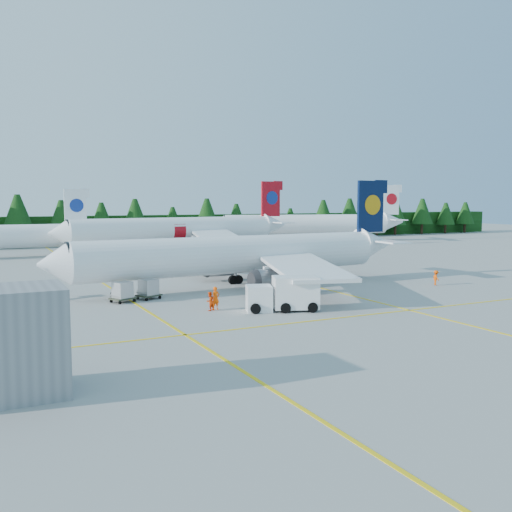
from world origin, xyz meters
name	(u,v)px	position (x,y,z in m)	size (l,w,h in m)	color
ground	(312,304)	(0.00, 0.00, 0.00)	(320.00, 320.00, 0.00)	#9A9B95
taxi_stripe_a	(106,285)	(-14.00, 20.00, 0.01)	(0.25, 120.00, 0.01)	yellow
taxi_stripe_b	(267,275)	(6.00, 20.00, 0.01)	(0.25, 120.00, 0.01)	yellow
taxi_stripe_cross	(351,317)	(0.00, -6.00, 0.01)	(80.00, 0.25, 0.01)	yellow
treeline_hedge	(111,229)	(0.00, 82.00, 3.00)	(220.00, 4.00, 6.00)	black
airliner_navy	(229,256)	(-2.89, 11.70, 3.50)	(40.00, 32.87, 11.63)	white
airliner_red	(172,230)	(5.19, 55.71, 3.92)	(44.78, 36.70, 13.03)	white
airliner_far_right	(301,224)	(39.42, 67.49, 4.01)	(43.16, 14.25, 12.79)	white
service_truck	(283,294)	(-3.74, -1.38, 1.44)	(6.39, 4.08, 2.90)	white
uld_pair	(136,289)	(-13.56, 8.90, 1.07)	(5.10, 2.85, 1.58)	#313627
crew_a	(216,298)	(-8.61, 1.53, 0.99)	(0.72, 0.47, 1.97)	#FF4E05
crew_b	(210,301)	(-9.22, 1.39, 0.80)	(0.78, 0.61, 1.61)	#EA3804
crew_c	(436,278)	(18.43, 3.87, 0.82)	(0.68, 0.46, 1.64)	#EF4E05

